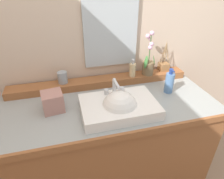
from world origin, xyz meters
name	(u,v)px	position (x,y,z in m)	size (l,w,h in m)	color
wall_back	(94,25)	(0.00, 0.44, 1.30)	(3.35, 0.20, 2.61)	beige
vanity_cabinet	(109,146)	(0.00, 0.00, 0.43)	(1.51, 0.67, 0.87)	#975831
back_ledge	(101,82)	(0.00, 0.26, 0.89)	(1.42, 0.13, 0.06)	#975831
sink_basin	(119,107)	(0.04, -0.13, 0.90)	(0.49, 0.33, 0.26)	white
potted_plant	(148,64)	(0.39, 0.24, 1.02)	(0.12, 0.10, 0.36)	brown
soap_dispenser	(132,69)	(0.26, 0.23, 0.98)	(0.05, 0.05, 0.15)	#DABC89
tumbler_cup	(63,77)	(-0.29, 0.27, 0.97)	(0.07, 0.07, 0.09)	#949DA5
reed_diffuser	(164,66)	(0.56, 0.28, 0.96)	(0.08, 0.10, 0.25)	#986A40
lotion_bottle	(169,82)	(0.47, 0.02, 0.95)	(0.07, 0.07, 0.19)	#557DB0
tissue_box	(53,102)	(-0.37, 0.01, 0.93)	(0.13, 0.13, 0.13)	tan
mirror	(111,31)	(0.10, 0.33, 1.27)	(0.42, 0.02, 0.54)	silver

